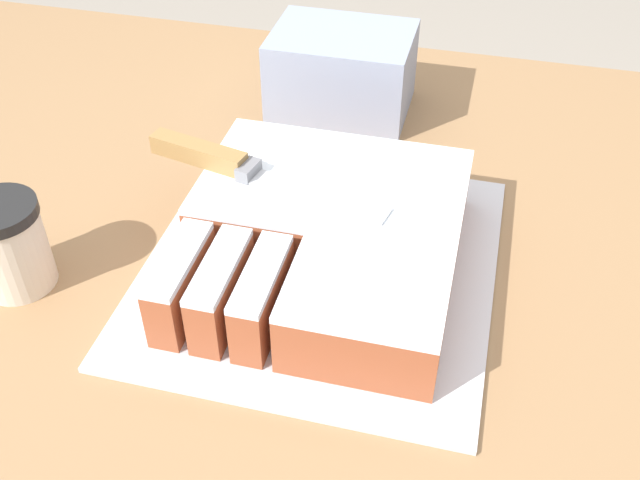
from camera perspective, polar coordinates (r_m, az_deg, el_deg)
cake_board at (r=0.81m, az=0.00°, el=-2.11°), size 0.37×0.39×0.01m
cake at (r=0.78m, az=0.48°, el=0.21°), size 0.28×0.31×0.07m
knife at (r=0.82m, az=-7.35°, el=5.92°), size 0.28×0.09×0.02m
coffee_cup at (r=0.82m, az=-22.62°, el=-0.37°), size 0.08×0.08×0.10m
storage_box at (r=1.06m, az=1.67°, el=12.70°), size 0.19×0.14×0.11m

